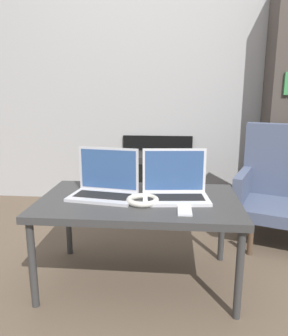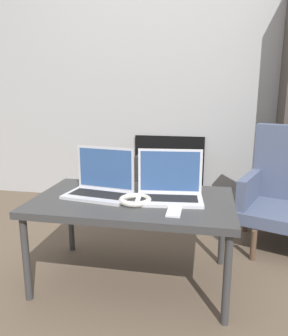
{
  "view_description": "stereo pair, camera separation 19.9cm",
  "coord_description": "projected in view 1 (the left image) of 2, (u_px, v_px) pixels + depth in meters",
  "views": [
    {
      "loc": [
        0.17,
        -1.4,
        1.02
      ],
      "look_at": [
        0.0,
        0.53,
        0.57
      ],
      "focal_mm": 35.0,
      "sensor_mm": 36.0,
      "label": 1
    },
    {
      "loc": [
        0.37,
        -1.37,
        1.02
      ],
      "look_at": [
        0.0,
        0.53,
        0.57
      ],
      "focal_mm": 35.0,
      "sensor_mm": 36.0,
      "label": 2
    }
  ],
  "objects": [
    {
      "name": "laptop_right",
      "position": [
        175.0,
        187.0,
        1.72
      ],
      "size": [
        0.36,
        0.24,
        0.25
      ],
      "rotation": [
        0.0,
        0.0,
        0.1
      ],
      "color": "silver",
      "rests_on": "table"
    },
    {
      "name": "table",
      "position": [
        139.0,
        206.0,
        1.73
      ],
      "size": [
        1.04,
        0.62,
        0.48
      ],
      "color": "#333333",
      "rests_on": "ground_plane"
    },
    {
      "name": "armchair",
      "position": [
        286.0,
        184.0,
        2.3
      ],
      "size": [
        0.77,
        0.72,
        0.8
      ],
      "rotation": [
        0.0,
        0.0,
        -0.36
      ],
      "color": "#47516B",
      "rests_on": "ground_plane"
    },
    {
      "name": "wall_back",
      "position": [
        155.0,
        61.0,
        2.91
      ],
      "size": [
        7.0,
        0.08,
        2.6
      ],
      "color": "#999999",
      "rests_on": "ground_plane"
    },
    {
      "name": "ground_plane",
      "position": [
        135.0,
        305.0,
        1.61
      ],
      "size": [
        14.0,
        14.0,
        0.0
      ],
      "primitive_type": "plane",
      "color": "brown"
    },
    {
      "name": "headphones",
      "position": [
        143.0,
        200.0,
        1.65
      ],
      "size": [
        0.17,
        0.17,
        0.03
      ],
      "color": "beige",
      "rests_on": "table"
    },
    {
      "name": "laptop_left",
      "position": [
        105.0,
        185.0,
        1.75
      ],
      "size": [
        0.37,
        0.26,
        0.25
      ],
      "rotation": [
        0.0,
        0.0,
        -0.16
      ],
      "color": "#B2B2B7",
      "rests_on": "table"
    },
    {
      "name": "phone",
      "position": [
        185.0,
        210.0,
        1.54
      ],
      "size": [
        0.07,
        0.14,
        0.01
      ],
      "color": "silver",
      "rests_on": "table"
    },
    {
      "name": "tv",
      "position": [
        156.0,
        181.0,
        2.92
      ],
      "size": [
        0.5,
        0.37,
        0.49
      ],
      "color": "black",
      "rests_on": "ground_plane"
    }
  ]
}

